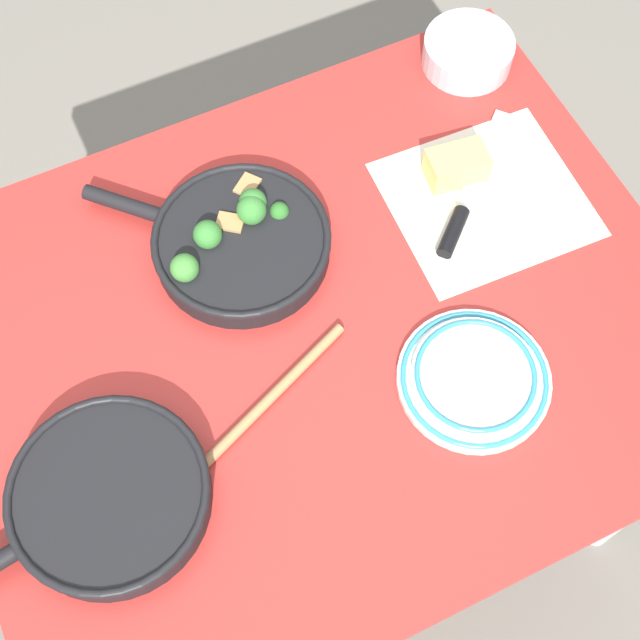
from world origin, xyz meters
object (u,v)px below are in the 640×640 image
object	(u,v)px
skillet_broccoli	(238,240)
grater_knife	(466,202)
cheese_block	(457,166)
wooden_spoon	(217,451)
prep_bowl_steel	(468,52)
skillet_eggs	(108,497)
dinner_plate_stack	(474,378)

from	to	relation	value
skillet_broccoli	grater_knife	bearing A→B (deg)	-146.54
grater_knife	cheese_block	distance (m)	0.06
wooden_spoon	prep_bowl_steel	size ratio (longest dim) A/B	2.57
skillet_broccoli	grater_knife	size ratio (longest dim) A/B	1.37
skillet_eggs	cheese_block	world-z (taller)	cheese_block
dinner_plate_stack	prep_bowl_steel	size ratio (longest dim) A/B	1.44
wooden_spoon	dinner_plate_stack	world-z (taller)	dinner_plate_stack
wooden_spoon	grater_knife	size ratio (longest dim) A/B	1.62
wooden_spoon	cheese_block	bearing A→B (deg)	-175.49
skillet_broccoli	cheese_block	size ratio (longest dim) A/B	3.32
skillet_broccoli	cheese_block	distance (m)	0.36
skillet_broccoli	grater_knife	distance (m)	0.36
grater_knife	prep_bowl_steel	distance (m)	0.29
skillet_broccoli	skillet_eggs	distance (m)	0.42
grater_knife	wooden_spoon	bearing A→B (deg)	160.85
skillet_broccoli	wooden_spoon	size ratio (longest dim) A/B	0.85
prep_bowl_steel	dinner_plate_stack	bearing A→B (deg)	-118.58
wooden_spoon	prep_bowl_steel	xyz separation A→B (m)	(0.64, 0.45, 0.02)
skillet_eggs	prep_bowl_steel	distance (m)	0.91
dinner_plate_stack	prep_bowl_steel	xyz separation A→B (m)	(0.28, 0.51, 0.01)
wooden_spoon	grater_knife	bearing A→B (deg)	179.88
wooden_spoon	skillet_broccoli	bearing A→B (deg)	-140.82
grater_knife	prep_bowl_steel	size ratio (longest dim) A/B	1.59
skillet_broccoli	cheese_block	world-z (taller)	skillet_broccoli
skillet_broccoli	skillet_eggs	world-z (taller)	skillet_broccoli
dinner_plate_stack	wooden_spoon	bearing A→B (deg)	171.02
skillet_broccoli	prep_bowl_steel	bearing A→B (deg)	-114.62
skillet_eggs	cheese_block	distance (m)	0.71
dinner_plate_stack	skillet_eggs	bearing A→B (deg)	173.88
skillet_broccoli	dinner_plate_stack	xyz separation A→B (m)	(0.21, -0.34, -0.01)
grater_knife	cheese_block	size ratio (longest dim) A/B	2.43
prep_bowl_steel	skillet_broccoli	bearing A→B (deg)	-160.54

